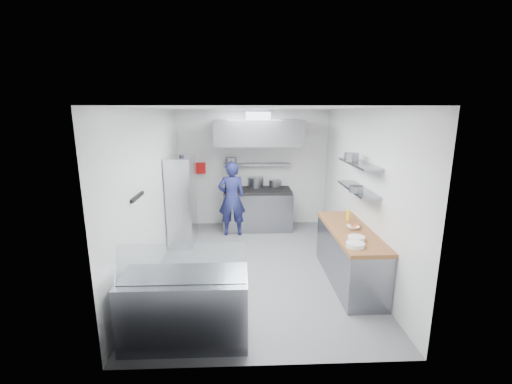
{
  "coord_description": "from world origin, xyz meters",
  "views": [
    {
      "loc": [
        -0.26,
        -5.74,
        2.74
      ],
      "look_at": [
        0.0,
        0.6,
        1.25
      ],
      "focal_mm": 24.0,
      "sensor_mm": 36.0,
      "label": 1
    }
  ],
  "objects_px": {
    "chef": "(232,199)",
    "wire_rack": "(182,201)",
    "display_case": "(186,308)",
    "gas_range": "(258,210)"
  },
  "relations": [
    {
      "from": "wire_rack",
      "to": "chef",
      "type": "bearing_deg",
      "value": 23.51
    },
    {
      "from": "chef",
      "to": "display_case",
      "type": "relative_size",
      "value": 1.13
    },
    {
      "from": "wire_rack",
      "to": "display_case",
      "type": "relative_size",
      "value": 1.23
    },
    {
      "from": "gas_range",
      "to": "display_case",
      "type": "xyz_separation_m",
      "value": [
        -1.06,
        -4.1,
        -0.03
      ]
    },
    {
      "from": "gas_range",
      "to": "chef",
      "type": "xyz_separation_m",
      "value": [
        -0.6,
        -0.4,
        0.39
      ]
    },
    {
      "from": "chef",
      "to": "display_case",
      "type": "bearing_deg",
      "value": 81.79
    },
    {
      "from": "chef",
      "to": "wire_rack",
      "type": "xyz_separation_m",
      "value": [
        -1.03,
        -0.45,
        0.08
      ]
    },
    {
      "from": "gas_range",
      "to": "display_case",
      "type": "relative_size",
      "value": 1.07
    },
    {
      "from": "wire_rack",
      "to": "display_case",
      "type": "bearing_deg",
      "value": -80.07
    },
    {
      "from": "chef",
      "to": "wire_rack",
      "type": "bearing_deg",
      "value": 22.44
    }
  ]
}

